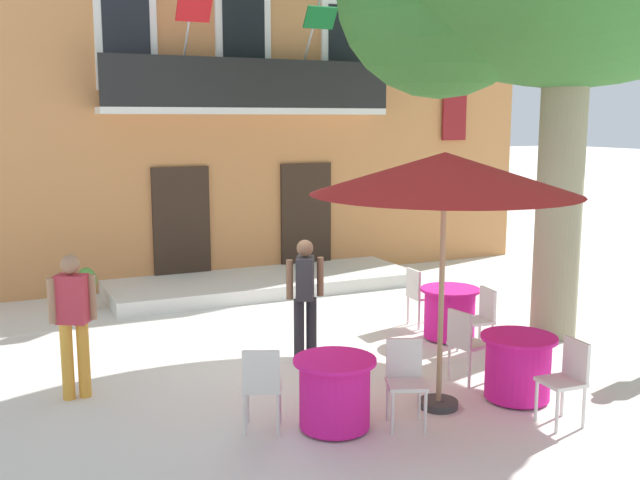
# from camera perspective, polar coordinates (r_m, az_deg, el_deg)

# --- Properties ---
(ground_plane) EXTENTS (120.00, 120.00, 0.00)m
(ground_plane) POSITION_cam_1_polar(r_m,az_deg,el_deg) (10.11, -1.41, -9.09)
(ground_plane) COLOR silver
(building_facade) EXTENTS (13.00, 5.09, 7.50)m
(building_facade) POSITION_cam_1_polar(r_m,az_deg,el_deg) (16.50, -8.22, 11.18)
(building_facade) COLOR #CC844C
(building_facade) RESTS_ON ground
(entrance_step_platform) EXTENTS (5.77, 1.95, 0.25)m
(entrance_step_platform) POSITION_cam_1_polar(r_m,az_deg,el_deg) (14.02, -4.39, -3.33)
(entrance_step_platform) COLOR silver
(entrance_step_platform) RESTS_ON ground
(cafe_table_near_tree) EXTENTS (0.86, 0.86, 0.76)m
(cafe_table_near_tree) POSITION_cam_1_polar(r_m,az_deg,el_deg) (11.01, 9.98, -5.56)
(cafe_table_near_tree) COLOR #DB1984
(cafe_table_near_tree) RESTS_ON ground
(cafe_chair_near_tree_0) EXTENTS (0.41, 0.41, 0.91)m
(cafe_chair_near_tree_0) POSITION_cam_1_polar(r_m,az_deg,el_deg) (11.55, 7.66, -4.08)
(cafe_chair_near_tree_0) COLOR silver
(cafe_chair_near_tree_0) RESTS_ON ground
(cafe_chair_near_tree_1) EXTENTS (0.45, 0.45, 0.91)m
(cafe_chair_near_tree_1) POSITION_cam_1_polar(r_m,az_deg,el_deg) (10.38, 12.30, -5.77)
(cafe_chair_near_tree_1) COLOR silver
(cafe_chair_near_tree_1) RESTS_ON ground
(cafe_table_middle) EXTENTS (0.86, 0.86, 0.76)m
(cafe_table_middle) POSITION_cam_1_polar(r_m,az_deg,el_deg) (7.81, 1.14, -11.72)
(cafe_table_middle) COLOR #DB1984
(cafe_table_middle) RESTS_ON ground
(cafe_chair_middle_0) EXTENTS (0.52, 0.52, 0.91)m
(cafe_chair_middle_0) POSITION_cam_1_polar(r_m,az_deg,el_deg) (7.92, 6.62, -10.42)
(cafe_chair_middle_0) COLOR silver
(cafe_chair_middle_0) RESTS_ON ground
(cafe_chair_middle_1) EXTENTS (0.53, 0.53, 0.91)m
(cafe_chair_middle_1) POSITION_cam_1_polar(r_m,az_deg,el_deg) (7.70, -4.52, -10.97)
(cafe_chair_middle_1) COLOR silver
(cafe_chair_middle_1) RESTS_ON ground
(cafe_table_front) EXTENTS (0.86, 0.86, 0.76)m
(cafe_table_front) POSITION_cam_1_polar(r_m,az_deg,el_deg) (8.86, 15.03, -9.45)
(cafe_table_front) COLOR #DB1984
(cafe_table_front) RESTS_ON ground
(cafe_chair_front_0) EXTENTS (0.43, 0.43, 0.91)m
(cafe_chair_front_0) POSITION_cam_1_polar(r_m,az_deg,el_deg) (8.30, 18.57, -9.91)
(cafe_chair_front_0) COLOR silver
(cafe_chair_front_0) RESTS_ON ground
(cafe_chair_front_1) EXTENTS (0.46, 0.46, 0.91)m
(cafe_chair_front_1) POSITION_cam_1_polar(r_m,az_deg,el_deg) (9.23, 11.17, -7.63)
(cafe_chair_front_1) COLOR silver
(cafe_chair_front_1) RESTS_ON ground
(cafe_umbrella) EXTENTS (2.90, 2.90, 2.85)m
(cafe_umbrella) POSITION_cam_1_polar(r_m,az_deg,el_deg) (7.99, 9.62, 5.01)
(cafe_umbrella) COLOR #997A56
(cafe_umbrella) RESTS_ON ground
(ground_planter_left) EXTENTS (0.34, 0.34, 0.73)m
(ground_planter_left) POSITION_cam_1_polar(r_m,az_deg,el_deg) (13.02, -17.58, -3.45)
(ground_planter_left) COLOR slate
(ground_planter_left) RESTS_ON ground
(pedestrian_near_entrance) EXTENTS (0.53, 0.40, 1.64)m
(pedestrian_near_entrance) POSITION_cam_1_polar(r_m,az_deg,el_deg) (9.75, -1.16, -4.13)
(pedestrian_near_entrance) COLOR #232328
(pedestrian_near_entrance) RESTS_ON ground
(pedestrian_by_tree) EXTENTS (0.53, 0.36, 1.69)m
(pedestrian_by_tree) POSITION_cam_1_polar(r_m,az_deg,el_deg) (8.91, -18.53, -5.73)
(pedestrian_by_tree) COLOR gold
(pedestrian_by_tree) RESTS_ON ground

